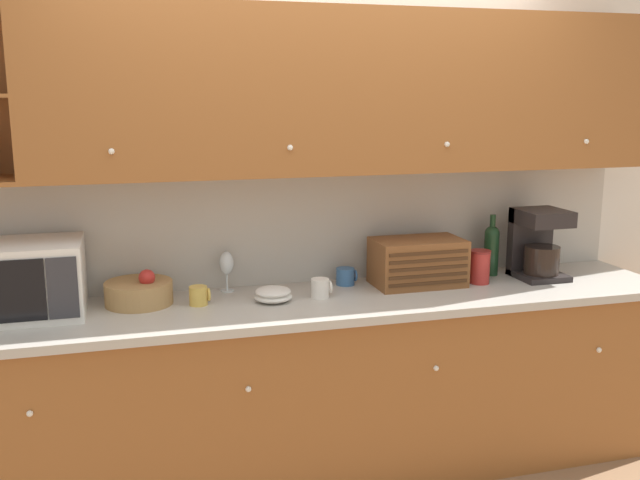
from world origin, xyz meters
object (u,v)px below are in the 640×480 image
(wine_glass, at_px, (226,264))
(bowl_stack_on_counter, at_px, (273,294))
(mug_blue_second, at_px, (346,276))
(wine_bottle, at_px, (491,248))
(fruit_basket, at_px, (139,292))
(mug, at_px, (321,288))
(microwave, at_px, (17,280))
(coffee_maker, at_px, (538,243))
(bread_box, at_px, (418,262))
(storage_canister, at_px, (480,267))
(mug_patterned_third, at_px, (199,296))

(wine_glass, relative_size, bowl_stack_on_counter, 1.13)
(mug_blue_second, distance_m, wine_bottle, 0.82)
(mug_blue_second, bearing_deg, wine_glass, 176.38)
(fruit_basket, height_order, mug_blue_second, fruit_basket)
(bowl_stack_on_counter, xyz_separation_m, mug, (0.23, 0.01, 0.01))
(microwave, relative_size, bowl_stack_on_counter, 3.09)
(wine_glass, relative_size, wine_bottle, 0.62)
(mug_blue_second, relative_size, coffee_maker, 0.29)
(coffee_maker, bearing_deg, mug_blue_second, 172.92)
(mug, relative_size, wine_bottle, 0.30)
(fruit_basket, height_order, mug, fruit_basket)
(microwave, relative_size, mug, 5.65)
(wine_glass, bearing_deg, bowl_stack_on_counter, -51.52)
(microwave, distance_m, mug, 1.36)
(wine_glass, height_order, wine_bottle, wine_bottle)
(bread_box, distance_m, wine_bottle, 0.47)
(bowl_stack_on_counter, bearing_deg, coffee_maker, 2.58)
(bowl_stack_on_counter, height_order, storage_canister, storage_canister)
(microwave, height_order, mug_blue_second, microwave)
(fruit_basket, distance_m, mug_patterned_third, 0.28)
(fruit_basket, height_order, wine_glass, wine_glass)
(microwave, height_order, mug, microwave)
(mug, distance_m, mug_blue_second, 0.26)
(mug, bearing_deg, wine_bottle, 9.71)
(microwave, distance_m, fruit_basket, 0.53)
(mug, distance_m, coffee_maker, 1.22)
(wine_bottle, bearing_deg, mug, -170.29)
(microwave, distance_m, bowl_stack_on_counter, 1.13)
(wine_glass, xyz_separation_m, bread_box, (0.96, -0.14, -0.02))
(fruit_basket, relative_size, mug, 3.16)
(mug_patterned_third, distance_m, coffee_maker, 1.80)
(wine_glass, xyz_separation_m, wine_bottle, (1.42, -0.05, 0.01))
(mug_patterned_third, bearing_deg, wine_glass, 50.61)
(mug, distance_m, wine_bottle, 1.02)
(microwave, height_order, coffee_maker, coffee_maker)
(mug, relative_size, mug_blue_second, 0.93)
(mug_patterned_third, bearing_deg, coffee_maker, 0.88)
(mug, relative_size, storage_canister, 0.57)
(mug_patterned_third, distance_m, bowl_stack_on_counter, 0.34)
(wine_bottle, bearing_deg, wine_glass, 177.84)
(storage_canister, bearing_deg, wine_glass, 171.28)
(bread_box, xyz_separation_m, coffee_maker, (0.67, -0.03, 0.07))
(wine_glass, relative_size, bread_box, 0.45)
(storage_canister, bearing_deg, wine_bottle, 44.93)
(wine_glass, relative_size, coffee_maker, 0.55)
(mug, height_order, storage_canister, storage_canister)
(fruit_basket, xyz_separation_m, wine_glass, (0.42, 0.10, 0.08))
(microwave, height_order, mug_patterned_third, microwave)
(mug_blue_second, height_order, bread_box, bread_box)
(mug_patterned_third, bearing_deg, mug_blue_second, 11.46)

